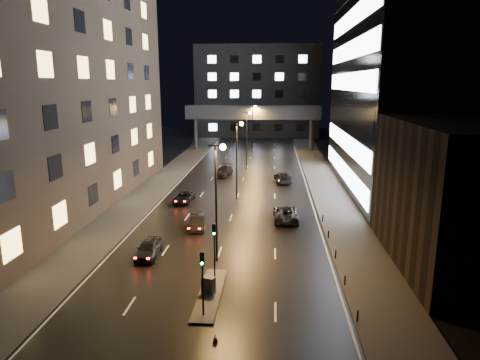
{
  "coord_description": "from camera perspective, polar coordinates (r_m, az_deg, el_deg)",
  "views": [
    {
      "loc": [
        4.66,
        -26.02,
        14.98
      ],
      "look_at": [
        0.91,
        21.92,
        4.0
      ],
      "focal_mm": 32.0,
      "sensor_mm": 36.0,
      "label": 1
    }
  ],
  "objects": [
    {
      "name": "skybridge",
      "position": [
        96.37,
        1.71,
        8.91
      ],
      "size": [
        30.0,
        3.0,
        10.0
      ],
      "color": "#333335",
      "rests_on": "ground"
    },
    {
      "name": "car_toward_b",
      "position": [
        65.9,
        5.71,
        0.35
      ],
      "size": [
        2.86,
        5.55,
        1.54
      ],
      "primitive_type": "imported",
      "rotation": [
        0.0,
        0.0,
        3.28
      ],
      "color": "black",
      "rests_on": "ground"
    },
    {
      "name": "building_right_glass",
      "position": [
        65.7,
        23.76,
        18.4
      ],
      "size": [
        20.0,
        36.0,
        45.0
      ],
      "primitive_type": "cube",
      "color": "black",
      "rests_on": "ground"
    },
    {
      "name": "streetlight_near",
      "position": [
        35.35,
        -2.97,
        -1.04
      ],
      "size": [
        1.45,
        0.5,
        10.15
      ],
      "color": "black",
      "rests_on": "ground"
    },
    {
      "name": "streetlight_mid_b",
      "position": [
        74.64,
        1.0,
        6.34
      ],
      "size": [
        1.45,
        0.5,
        10.15
      ],
      "color": "black",
      "rests_on": "ground"
    },
    {
      "name": "car_away_d",
      "position": [
        70.39,
        -2.17,
        1.22
      ],
      "size": [
        2.83,
        5.66,
        1.58
      ],
      "primitive_type": "imported",
      "rotation": [
        0.0,
        0.0,
        -0.12
      ],
      "color": "black",
      "rests_on": "ground"
    },
    {
      "name": "bollard_row",
      "position": [
        36.05,
        13.18,
        -11.27
      ],
      "size": [
        0.12,
        25.12,
        0.9
      ],
      "color": "black",
      "rests_on": "ground"
    },
    {
      "name": "car_away_c",
      "position": [
        55.12,
        -7.53,
        -2.33
      ],
      "size": [
        2.36,
        4.72,
        1.28
      ],
      "primitive_type": "imported",
      "rotation": [
        0.0,
        0.0,
        -0.05
      ],
      "color": "black",
      "rests_on": "ground"
    },
    {
      "name": "sidewalk_right",
      "position": [
        63.31,
        11.46,
        -1.02
      ],
      "size": [
        5.0,
        110.0,
        0.15
      ],
      "primitive_type": "cube",
      "color": "#383533",
      "rests_on": "ground"
    },
    {
      "name": "ground",
      "position": [
        67.86,
        0.43,
        0.11
      ],
      "size": [
        160.0,
        160.0,
        0.0
      ],
      "primitive_type": "plane",
      "color": "black",
      "rests_on": "ground"
    },
    {
      "name": "streetlight_mid_a",
      "position": [
        54.87,
        -0.28,
        3.97
      ],
      "size": [
        1.45,
        0.5,
        10.15
      ],
      "color": "black",
      "rests_on": "ground"
    },
    {
      "name": "car_toward_a",
      "position": [
        47.92,
        6.11,
        -4.43
      ],
      "size": [
        2.8,
        5.79,
        1.59
      ],
      "primitive_type": "imported",
      "rotation": [
        0.0,
        0.0,
        3.17
      ],
      "color": "black",
      "rests_on": "ground"
    },
    {
      "name": "cone_b",
      "position": [
        26.95,
        -3.31,
        -20.28
      ],
      "size": [
        0.34,
        0.34,
        0.52
      ],
      "primitive_type": "cone",
      "rotation": [
        0.0,
        0.0,
        -0.02
      ],
      "color": "#EA580C",
      "rests_on": "ground"
    },
    {
      "name": "building_left",
      "position": [
        57.14,
        -25.06,
        16.75
      ],
      "size": [
        15.0,
        48.0,
        40.0
      ],
      "primitive_type": "cube",
      "color": "#2D2319",
      "rests_on": "ground"
    },
    {
      "name": "median_island",
      "position": [
        32.04,
        -4.0,
        -14.9
      ],
      "size": [
        1.6,
        8.0,
        0.15
      ],
      "primitive_type": "cube",
      "color": "#383533",
      "rests_on": "ground"
    },
    {
      "name": "utility_cabinet",
      "position": [
        31.81,
        -4.22,
        -13.75
      ],
      "size": [
        1.06,
        0.89,
        1.21
      ],
      "primitive_type": "cube",
      "rotation": [
        0.0,
        0.0,
        -0.42
      ],
      "color": "#464648",
      "rests_on": "median_island"
    },
    {
      "name": "building_right_low",
      "position": [
        39.28,
        27.33,
        -1.82
      ],
      "size": [
        10.0,
        18.0,
        12.0
      ],
      "primitive_type": "cube",
      "color": "black",
      "rests_on": "ground"
    },
    {
      "name": "building_far",
      "position": [
        124.14,
        2.37,
        11.71
      ],
      "size": [
        34.0,
        14.0,
        25.0
      ],
      "primitive_type": "cube",
      "color": "#333335",
      "rests_on": "ground"
    },
    {
      "name": "traffic_signal_near",
      "position": [
        33.04,
        -3.45,
        -8.25
      ],
      "size": [
        0.28,
        0.34,
        4.4
      ],
      "color": "black",
      "rests_on": "median_island"
    },
    {
      "name": "car_away_b",
      "position": [
        45.24,
        -5.66,
        -5.61
      ],
      "size": [
        2.0,
        4.36,
        1.39
      ],
      "primitive_type": "imported",
      "rotation": [
        0.0,
        0.0,
        0.13
      ],
      "color": "black",
      "rests_on": "ground"
    },
    {
      "name": "streetlight_far",
      "position": [
        94.51,
        1.74,
        7.71
      ],
      "size": [
        1.45,
        0.5,
        10.15
      ],
      "color": "black",
      "rests_on": "ground"
    },
    {
      "name": "car_away_a",
      "position": [
        38.88,
        -12.07,
        -8.89
      ],
      "size": [
        1.94,
        4.53,
        1.53
      ],
      "primitive_type": "imported",
      "rotation": [
        0.0,
        0.0,
        0.03
      ],
      "color": "black",
      "rests_on": "ground"
    },
    {
      "name": "sidewalk_left",
      "position": [
        65.12,
        -10.93,
        -0.61
      ],
      "size": [
        5.0,
        110.0,
        0.15
      ],
      "primitive_type": "cube",
      "color": "#383533",
      "rests_on": "ground"
    },
    {
      "name": "traffic_signal_far",
      "position": [
        28.04,
        -5.01,
        -12.28
      ],
      "size": [
        0.28,
        0.34,
        4.4
      ],
      "color": "black",
      "rests_on": "median_island"
    }
  ]
}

